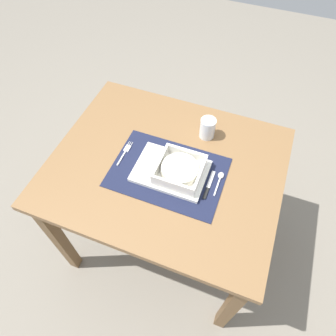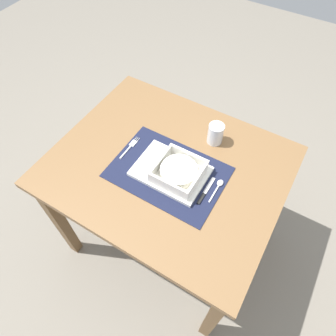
{
  "view_description": "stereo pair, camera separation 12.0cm",
  "coord_description": "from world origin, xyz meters",
  "px_view_note": "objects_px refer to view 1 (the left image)",
  "views": [
    {
      "loc": [
        0.27,
        -0.69,
        1.74
      ],
      "look_at": [
        0.02,
        -0.03,
        0.76
      ],
      "focal_mm": 32.39,
      "sensor_mm": 36.0,
      "label": 1
    },
    {
      "loc": [
        0.38,
        -0.64,
        1.74
      ],
      "look_at": [
        0.02,
        -0.03,
        0.76
      ],
      "focal_mm": 32.39,
      "sensor_mm": 36.0,
      "label": 2
    }
  ],
  "objects_px": {
    "spoon": "(220,178)",
    "drinking_glass": "(207,129)",
    "butter_knife": "(208,186)",
    "porridge_bowl": "(180,170)",
    "fork": "(126,151)",
    "dining_table": "(166,178)"
  },
  "relations": [
    {
      "from": "fork",
      "to": "butter_knife",
      "type": "relative_size",
      "value": 0.99
    },
    {
      "from": "fork",
      "to": "butter_knife",
      "type": "bearing_deg",
      "value": -10.04
    },
    {
      "from": "fork",
      "to": "spoon",
      "type": "relative_size",
      "value": 1.18
    },
    {
      "from": "fork",
      "to": "butter_knife",
      "type": "xyz_separation_m",
      "value": [
        0.38,
        -0.04,
        0.0
      ]
    },
    {
      "from": "spoon",
      "to": "butter_knife",
      "type": "distance_m",
      "value": 0.06
    },
    {
      "from": "fork",
      "to": "spoon",
      "type": "bearing_deg",
      "value": -1.91
    },
    {
      "from": "porridge_bowl",
      "to": "drinking_glass",
      "type": "bearing_deg",
      "value": 81.36
    },
    {
      "from": "porridge_bowl",
      "to": "dining_table",
      "type": "bearing_deg",
      "value": 153.61
    },
    {
      "from": "dining_table",
      "to": "porridge_bowl",
      "type": "bearing_deg",
      "value": -26.39
    },
    {
      "from": "spoon",
      "to": "butter_knife",
      "type": "height_order",
      "value": "spoon"
    },
    {
      "from": "fork",
      "to": "drinking_glass",
      "type": "height_order",
      "value": "drinking_glass"
    },
    {
      "from": "butter_knife",
      "to": "fork",
      "type": "bearing_deg",
      "value": 177.5
    },
    {
      "from": "spoon",
      "to": "drinking_glass",
      "type": "relative_size",
      "value": 1.22
    },
    {
      "from": "spoon",
      "to": "drinking_glass",
      "type": "height_order",
      "value": "drinking_glass"
    },
    {
      "from": "dining_table",
      "to": "porridge_bowl",
      "type": "distance_m",
      "value": 0.17
    },
    {
      "from": "drinking_glass",
      "to": "fork",
      "type": "bearing_deg",
      "value": -143.83
    },
    {
      "from": "porridge_bowl",
      "to": "drinking_glass",
      "type": "distance_m",
      "value": 0.25
    },
    {
      "from": "fork",
      "to": "dining_table",
      "type": "bearing_deg",
      "value": -3.29
    },
    {
      "from": "dining_table",
      "to": "drinking_glass",
      "type": "distance_m",
      "value": 0.28
    },
    {
      "from": "butter_knife",
      "to": "porridge_bowl",
      "type": "bearing_deg",
      "value": -179.8
    },
    {
      "from": "dining_table",
      "to": "spoon",
      "type": "distance_m",
      "value": 0.25
    },
    {
      "from": "drinking_glass",
      "to": "porridge_bowl",
      "type": "bearing_deg",
      "value": -98.64
    }
  ]
}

